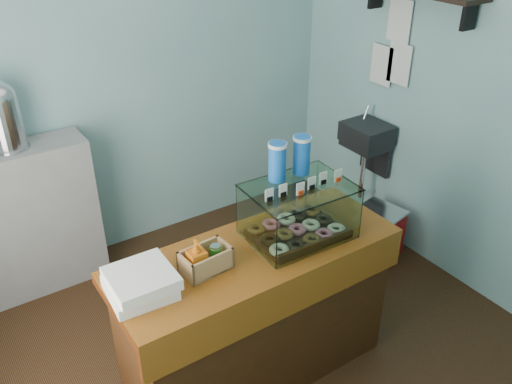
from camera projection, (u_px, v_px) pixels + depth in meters
ground at (235, 343)px, 3.52m from camera, size 3.50×3.50×0.00m
room_shell at (231, 91)px, 2.69m from camera, size 3.54×3.04×2.82m
counter at (256, 313)px, 3.11m from camera, size 1.60×0.60×0.90m
back_shelf at (23, 222)px, 3.76m from camera, size 1.00×0.32×1.10m
display_case at (296, 207)px, 2.96m from camera, size 0.58×0.43×0.52m
condiment_crate at (204, 259)px, 2.71m from camera, size 0.26×0.17×0.20m
pastry_boxes at (141, 283)px, 2.57m from camera, size 0.32×0.32×0.12m
coffee_urn at (2, 114)px, 3.40m from camera, size 0.25×0.25×0.46m
red_cooler at (373, 235)px, 4.25m from camera, size 0.50×0.42×0.39m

